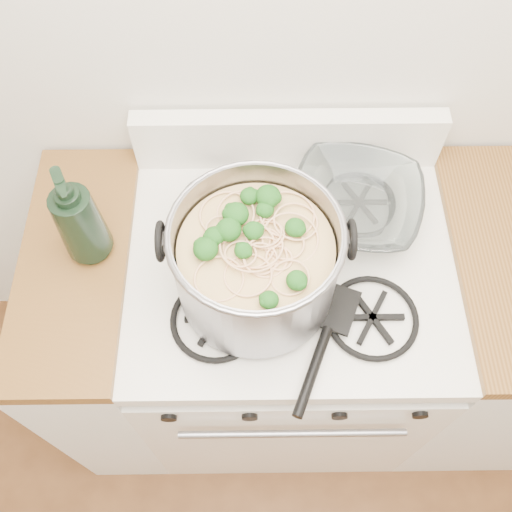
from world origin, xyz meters
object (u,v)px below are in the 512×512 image
object	(u,v)px
gas_range	(283,337)
spatula	(336,306)
stock_pot	(256,263)
glass_bowl	(355,207)
bottle	(76,216)

from	to	relation	value
gas_range	spatula	world-z (taller)	spatula
gas_range	stock_pot	xyz separation A→B (m)	(-0.08, -0.07, 0.60)
glass_bowl	gas_range	bearing A→B (deg)	-140.59
gas_range	spatula	bearing A→B (deg)	-55.60
spatula	glass_bowl	xyz separation A→B (m)	(0.07, 0.26, 0.00)
stock_pot	bottle	world-z (taller)	bottle
gas_range	glass_bowl	bearing A→B (deg)	39.41
gas_range	bottle	size ratio (longest dim) A/B	3.34
spatula	glass_bowl	world-z (taller)	glass_bowl
bottle	stock_pot	bearing A→B (deg)	-39.61
gas_range	spatula	distance (m)	0.52
stock_pot	bottle	xyz separation A→B (m)	(-0.38, 0.10, 0.03)
stock_pot	glass_bowl	xyz separation A→B (m)	(0.24, 0.20, -0.09)
bottle	glass_bowl	bearing A→B (deg)	-15.42
stock_pot	gas_range	bearing A→B (deg)	41.26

